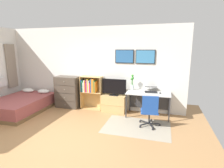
% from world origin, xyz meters
% --- Properties ---
extents(ground_plane, '(7.20, 7.20, 0.00)m').
position_xyz_m(ground_plane, '(0.00, 0.00, 0.00)').
color(ground_plane, '#A87A4C').
extents(wall_back_with_posters, '(6.12, 0.09, 2.70)m').
position_xyz_m(wall_back_with_posters, '(0.02, 2.43, 1.36)').
color(wall_back_with_posters, silver).
rests_on(wall_back_with_posters, ground_plane).
extents(area_rug, '(1.70, 1.20, 0.01)m').
position_xyz_m(area_rug, '(1.74, 1.22, 0.00)').
color(area_rug, '#9E937F').
rests_on(area_rug, ground_plane).
extents(bed, '(1.53, 2.07, 0.57)m').
position_xyz_m(bed, '(-2.05, 1.36, 0.22)').
color(bed, brown).
rests_on(bed, ground_plane).
extents(dresser, '(0.82, 0.46, 1.07)m').
position_xyz_m(dresser, '(-0.79, 2.15, 0.53)').
color(dresser, '#4C4238').
rests_on(dresser, ground_plane).
extents(bookshelf, '(0.73, 0.30, 1.10)m').
position_xyz_m(bookshelf, '(0.03, 2.21, 0.67)').
color(bookshelf, tan).
rests_on(bookshelf, ground_plane).
extents(tv_stand, '(0.77, 0.41, 0.54)m').
position_xyz_m(tv_stand, '(0.86, 2.17, 0.27)').
color(tv_stand, tan).
rests_on(tv_stand, ground_plane).
extents(television, '(0.79, 0.16, 0.53)m').
position_xyz_m(television, '(0.86, 2.15, 0.80)').
color(television, black).
rests_on(television, tv_stand).
extents(desk, '(1.26, 0.65, 0.74)m').
position_xyz_m(desk, '(1.94, 2.13, 0.61)').
color(desk, silver).
rests_on(desk, ground_plane).
extents(office_chair, '(0.57, 0.58, 0.86)m').
position_xyz_m(office_chair, '(2.05, 1.31, 0.46)').
color(office_chair, '#232326').
rests_on(office_chair, ground_plane).
extents(laptop, '(0.42, 0.44, 0.16)m').
position_xyz_m(laptop, '(2.00, 2.17, 0.80)').
color(laptop, black).
rests_on(laptop, desk).
extents(computer_mouse, '(0.06, 0.10, 0.03)m').
position_xyz_m(computer_mouse, '(2.28, 2.02, 0.76)').
color(computer_mouse, '#262628').
rests_on(computer_mouse, desk).
extents(bamboo_vase, '(0.10, 0.10, 0.48)m').
position_xyz_m(bamboo_vase, '(1.43, 2.23, 0.97)').
color(bamboo_vase, silver).
rests_on(bamboo_vase, desk).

